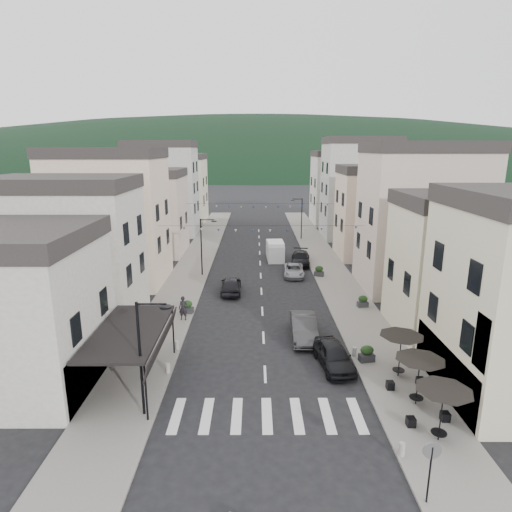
# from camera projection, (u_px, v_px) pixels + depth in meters

# --- Properties ---
(ground) EXTENTS (700.00, 700.00, 0.00)m
(ground) POSITION_uv_depth(u_px,v_px,m) (268.00, 442.00, 19.34)
(ground) COLOR black
(ground) RESTS_ON ground
(sidewalk_left) EXTENTS (4.00, 76.00, 0.12)m
(sidewalk_left) POSITION_uv_depth(u_px,v_px,m) (196.00, 260.00, 50.33)
(sidewalk_left) COLOR slate
(sidewalk_left) RESTS_ON ground
(sidewalk_right) EXTENTS (4.00, 76.00, 0.12)m
(sidewalk_right) POSITION_uv_depth(u_px,v_px,m) (324.00, 260.00, 50.36)
(sidewalk_right) COLOR slate
(sidewalk_right) RESTS_ON ground
(hill_backdrop) EXTENTS (640.00, 360.00, 70.00)m
(hill_backdrop) POSITION_uv_depth(u_px,v_px,m) (256.00, 166.00, 310.15)
(hill_backdrop) COLOR black
(hill_backdrop) RESTS_ON ground
(boutique_awning) EXTENTS (3.77, 7.50, 3.28)m
(boutique_awning) POSITION_uv_depth(u_px,v_px,m) (134.00, 332.00, 23.41)
(boutique_awning) COLOR black
(boutique_awning) RESTS_ON ground
(buildings_row_left) EXTENTS (10.20, 54.16, 14.00)m
(buildings_row_left) POSITION_uv_depth(u_px,v_px,m) (146.00, 203.00, 54.40)
(buildings_row_left) COLOR #ABA79D
(buildings_row_left) RESTS_ON ground
(buildings_row_right) EXTENTS (10.20, 54.16, 14.50)m
(buildings_row_right) POSITION_uv_depth(u_px,v_px,m) (376.00, 203.00, 53.29)
(buildings_row_right) COLOR beige
(buildings_row_right) RESTS_ON ground
(cafe_terrace) EXTENTS (2.50, 8.10, 2.53)m
(cafe_terrace) POSITION_uv_depth(u_px,v_px,m) (420.00, 364.00, 21.49)
(cafe_terrace) COLOR black
(cafe_terrace) RESTS_ON ground
(streetlamp_left_near) EXTENTS (1.70, 0.56, 6.00)m
(streetlamp_left_near) POSITION_uv_depth(u_px,v_px,m) (145.00, 347.00, 20.36)
(streetlamp_left_near) COLOR black
(streetlamp_left_near) RESTS_ON ground
(streetlamp_left_far) EXTENTS (1.70, 0.56, 6.00)m
(streetlamp_left_far) POSITION_uv_depth(u_px,v_px,m) (204.00, 241.00, 43.62)
(streetlamp_left_far) COLOR black
(streetlamp_left_far) RESTS_ON ground
(streetlamp_right_far) EXTENTS (1.70, 0.56, 6.00)m
(streetlamp_right_far) POSITION_uv_depth(u_px,v_px,m) (300.00, 214.00, 61.10)
(streetlamp_right_far) COLOR black
(streetlamp_right_far) RESTS_ON ground
(traffic_sign) EXTENTS (0.70, 0.07, 2.70)m
(traffic_sign) POSITION_uv_depth(u_px,v_px,m) (431.00, 461.00, 15.49)
(traffic_sign) COLOR black
(traffic_sign) RESTS_ON ground
(bollards) EXTENTS (11.66, 10.26, 0.60)m
(bollards) POSITION_uv_depth(u_px,v_px,m) (265.00, 372.00, 24.57)
(bollards) COLOR gray
(bollards) RESTS_ON ground
(bunting_near) EXTENTS (19.00, 0.28, 0.62)m
(bunting_near) POSITION_uv_depth(u_px,v_px,m) (261.00, 229.00, 39.28)
(bunting_near) COLOR black
(bunting_near) RESTS_ON ground
(bunting_far) EXTENTS (19.00, 0.28, 0.62)m
(bunting_far) POSITION_uv_depth(u_px,v_px,m) (260.00, 206.00, 54.79)
(bunting_far) COLOR black
(bunting_far) RESTS_ON ground
(parked_car_a) EXTENTS (2.32, 4.60, 1.50)m
(parked_car_a) POSITION_uv_depth(u_px,v_px,m) (334.00, 356.00, 25.81)
(parked_car_a) COLOR black
(parked_car_a) RESTS_ON ground
(parked_car_b) EXTENTS (1.80, 4.91, 1.61)m
(parked_car_b) POSITION_uv_depth(u_px,v_px,m) (304.00, 327.00, 29.75)
(parked_car_b) COLOR #2F2F31
(parked_car_b) RESTS_ON ground
(parked_car_c) EXTENTS (2.25, 4.51, 1.23)m
(parked_car_c) POSITION_uv_depth(u_px,v_px,m) (294.00, 270.00, 44.31)
(parked_car_c) COLOR gray
(parked_car_c) RESTS_ON ground
(parked_car_d) EXTENTS (2.59, 5.22, 1.46)m
(parked_car_d) POSITION_uv_depth(u_px,v_px,m) (301.00, 258.00, 48.65)
(parked_car_d) COLOR black
(parked_car_d) RESTS_ON ground
(parked_car_e) EXTENTS (1.91, 4.56, 1.54)m
(parked_car_e) POSITION_uv_depth(u_px,v_px,m) (231.00, 285.00, 39.12)
(parked_car_e) COLOR black
(parked_car_e) RESTS_ON ground
(delivery_van) EXTENTS (2.04, 4.81, 2.28)m
(delivery_van) POSITION_uv_depth(u_px,v_px,m) (275.00, 250.00, 50.88)
(delivery_van) COLOR white
(delivery_van) RESTS_ON ground
(pedestrian_a) EXTENTS (0.73, 0.53, 1.87)m
(pedestrian_a) POSITION_uv_depth(u_px,v_px,m) (183.00, 308.00, 32.60)
(pedestrian_a) COLOR black
(pedestrian_a) RESTS_ON sidewalk_left
(pedestrian_b) EXTENTS (1.06, 1.05, 1.72)m
(pedestrian_b) POSITION_uv_depth(u_px,v_px,m) (139.00, 316.00, 31.20)
(pedestrian_b) COLOR #25212D
(pedestrian_b) RESTS_ON sidewalk_left
(planter_la) EXTENTS (1.03, 0.82, 1.01)m
(planter_la) POSITION_uv_depth(u_px,v_px,m) (141.00, 339.00, 28.35)
(planter_la) COLOR #303133
(planter_la) RESTS_ON sidewalk_left
(planter_lb) EXTENTS (1.02, 0.70, 1.05)m
(planter_lb) POSITION_uv_depth(u_px,v_px,m) (187.00, 307.00, 34.07)
(planter_lb) COLOR #2D2D2F
(planter_lb) RESTS_ON sidewalk_left
(planter_ra) EXTENTS (1.01, 0.68, 1.04)m
(planter_ra) POSITION_uv_depth(u_px,v_px,m) (367.00, 354.00, 26.33)
(planter_ra) COLOR #28282A
(planter_ra) RESTS_ON sidewalk_right
(planter_rb) EXTENTS (0.93, 0.59, 0.99)m
(planter_rb) POSITION_uv_depth(u_px,v_px,m) (363.00, 301.00, 35.37)
(planter_rb) COLOR #313134
(planter_rb) RESTS_ON sidewalk_right
(planter_rc) EXTENTS (1.09, 0.83, 1.08)m
(planter_rc) POSITION_uv_depth(u_px,v_px,m) (319.00, 271.00, 43.90)
(planter_rc) COLOR #303133
(planter_rc) RESTS_ON sidewalk_right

